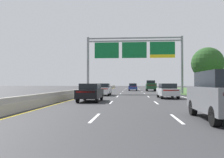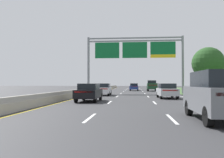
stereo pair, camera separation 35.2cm
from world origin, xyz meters
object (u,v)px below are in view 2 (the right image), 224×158
at_px(car_grey_right_lane_suv, 217,95).
at_px(car_white_left_lane_sedan, 104,89).
at_px(car_blue_centre_lane_sedan, 134,87).
at_px(pickup_truck_darkgreen, 152,86).
at_px(car_silver_right_lane_sedan, 167,91).
at_px(overhead_sign_gantry, 135,53).
at_px(roadside_tree_mid, 208,63).
at_px(car_black_left_lane_sedan, 89,92).

distance_m(car_grey_right_lane_suv, car_white_left_lane_sedan, 22.24).
distance_m(car_blue_centre_lane_sedan, car_white_left_lane_sedan, 20.93).
distance_m(pickup_truck_darkgreen, car_silver_right_lane_sedan, 24.41).
distance_m(car_silver_right_lane_sedan, car_blue_centre_lane_sedan, 26.34).
bearing_deg(car_grey_right_lane_suv, car_silver_right_lane_sedan, 0.42).
bearing_deg(car_grey_right_lane_suv, overhead_sign_gantry, 7.43).
bearing_deg(overhead_sign_gantry, car_silver_right_lane_sedan, -73.99).
distance_m(car_grey_right_lane_suv, roadside_tree_mid, 24.90).
bearing_deg(car_black_left_lane_sedan, car_grey_right_lane_suv, -143.74).
xyz_separation_m(car_black_left_lane_sedan, roadside_tree_mid, (14.20, 13.47, 3.56)).
height_order(overhead_sign_gantry, pickup_truck_darkgreen, overhead_sign_gantry).
bearing_deg(car_blue_centre_lane_sedan, car_grey_right_lane_suv, -173.90).
bearing_deg(pickup_truck_darkgreen, car_black_left_lane_sedan, 167.02).
xyz_separation_m(overhead_sign_gantry, pickup_truck_darkgreen, (3.58, 12.69, -5.30)).
bearing_deg(car_blue_centre_lane_sedan, car_black_left_lane_sedan, 174.02).
distance_m(overhead_sign_gantry, car_grey_right_lane_suv, 27.78).
distance_m(pickup_truck_darkgreen, car_blue_centre_lane_sedan, 4.07).
xyz_separation_m(overhead_sign_gantry, car_white_left_lane_sedan, (-4.13, -6.14, -5.55)).
bearing_deg(car_white_left_lane_sedan, car_black_left_lane_sedan, 179.53).
relative_size(car_grey_right_lane_suv, car_white_left_lane_sedan, 1.06).
relative_size(car_silver_right_lane_sedan, car_grey_right_lane_suv, 0.94).
relative_size(pickup_truck_darkgreen, car_grey_right_lane_suv, 1.16).
distance_m(overhead_sign_gantry, pickup_truck_darkgreen, 14.21).
bearing_deg(car_silver_right_lane_sedan, car_black_left_lane_sedan, 123.34).
height_order(car_grey_right_lane_suv, car_white_left_lane_sedan, car_grey_right_lane_suv).
height_order(car_grey_right_lane_suv, car_blue_centre_lane_sedan, car_grey_right_lane_suv).
relative_size(car_silver_right_lane_sedan, car_white_left_lane_sedan, 1.00).
bearing_deg(overhead_sign_gantry, car_grey_right_lane_suv, -82.83).
height_order(car_black_left_lane_sedan, car_white_left_lane_sedan, same).
height_order(car_black_left_lane_sedan, car_grey_right_lane_suv, car_grey_right_lane_suv).
xyz_separation_m(car_silver_right_lane_sedan, car_white_left_lane_sedan, (-7.49, 5.57, 0.00)).
height_order(car_black_left_lane_sedan, car_blue_centre_lane_sedan, same).
bearing_deg(roadside_tree_mid, car_blue_centre_lane_sedan, 120.03).
xyz_separation_m(pickup_truck_darkgreen, car_black_left_lane_sedan, (-7.65, -29.47, -0.26)).
bearing_deg(car_grey_right_lane_suv, roadside_tree_mid, -15.55).
bearing_deg(car_white_left_lane_sedan, roadside_tree_mid, -79.60).
distance_m(overhead_sign_gantry, roadside_tree_mid, 10.85).
xyz_separation_m(car_silver_right_lane_sedan, car_blue_centre_lane_sedan, (-3.47, 26.11, 0.00)).
bearing_deg(car_black_left_lane_sedan, car_silver_right_lane_sedan, -55.44).
bearing_deg(car_blue_centre_lane_sedan, roadside_tree_mid, -148.72).
height_order(overhead_sign_gantry, car_grey_right_lane_suv, overhead_sign_gantry).
xyz_separation_m(pickup_truck_darkgreen, roadside_tree_mid, (6.55, -16.01, 3.30)).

